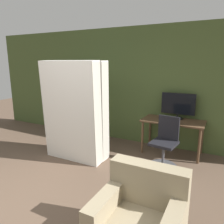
% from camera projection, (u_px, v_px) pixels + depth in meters
% --- Properties ---
extents(ground_plane, '(16.00, 16.00, 0.00)m').
position_uv_depth(ground_plane, '(14.00, 217.00, 2.76)').
color(ground_plane, brown).
extents(wall_back, '(8.00, 0.06, 2.70)m').
position_uv_depth(wall_back, '(123.00, 86.00, 5.29)').
color(wall_back, '#47592D').
rests_on(wall_back, ground).
extents(desk, '(1.26, 0.64, 0.73)m').
position_uv_depth(desk, '(173.00, 125.00, 4.56)').
color(desk, brown).
rests_on(desk, ground).
extents(monitor, '(0.70, 0.25, 0.55)m').
position_uv_depth(monitor, '(178.00, 105.00, 4.60)').
color(monitor, black).
rests_on(monitor, desk).
extents(office_chair, '(0.52, 0.52, 0.94)m').
position_uv_depth(office_chair, '(165.00, 147.00, 4.04)').
color(office_chair, '#4C4C51').
rests_on(office_chair, ground).
extents(bookshelf, '(0.80, 0.26, 1.69)m').
position_uv_depth(bookshelf, '(76.00, 103.00, 5.89)').
color(bookshelf, black).
rests_on(bookshelf, ground).
extents(mattress_near, '(1.20, 0.33, 1.95)m').
position_uv_depth(mattress_near, '(71.00, 112.00, 4.18)').
color(mattress_near, silver).
rests_on(mattress_near, ground).
extents(mattress_far, '(1.20, 0.29, 1.94)m').
position_uv_depth(mattress_far, '(80.00, 110.00, 4.43)').
color(mattress_far, silver).
rests_on(mattress_far, ground).
extents(armchair, '(0.85, 0.80, 0.85)m').
position_uv_depth(armchair, '(140.00, 222.00, 2.23)').
color(armchair, gray).
rests_on(armchair, ground).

